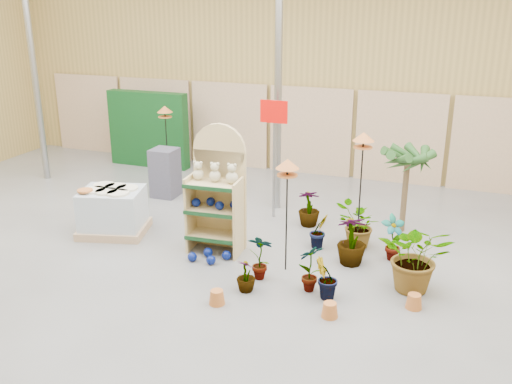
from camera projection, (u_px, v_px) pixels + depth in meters
The scene contains 23 objects.
room at pixel (222, 122), 8.17m from camera, with size 15.20×12.10×4.70m.
display_shelf at pixel (218, 194), 9.09m from camera, with size 0.90×0.60×2.06m.
teddy_bears at pixel (216, 174), 8.88m from camera, with size 0.76×0.19×0.32m.
gazing_balls_shelf at pixel (215, 204), 9.03m from camera, with size 0.76×0.26×0.14m.
gazing_balls_floor at pixel (209, 256), 8.91m from camera, with size 0.63×0.39×0.15m.
pallet_stack at pixel (113, 211), 9.86m from camera, with size 1.31×1.18×0.82m.
charcoal_planters at pixel (165, 173), 11.66m from camera, with size 0.50×0.50×1.00m.
trellis_stock at pixel (149, 129), 13.64m from camera, with size 2.00×0.30×1.80m, color #0B3B14.
offer_sign at pixel (274, 135), 10.18m from camera, with size 0.50×0.08×2.20m.
bird_table_front at pixel (287, 168), 8.12m from camera, with size 0.34×0.34×1.74m.
bird_table_right at pixel (363, 141), 8.86m from camera, with size 0.34×0.34×1.93m.
bird_table_back at pixel (165, 112), 12.32m from camera, with size 0.34×0.34×1.68m.
palm at pixel (408, 156), 9.63m from camera, with size 0.70×0.70×1.61m.
potted_plant_0 at pixel (261, 256), 8.25m from camera, with size 0.38×0.26×0.72m, color #22491B.
potted_plant_3 at pixel (352, 240), 8.70m from camera, with size 0.45×0.45×0.80m, color #22491B.
potted_plant_4 at pixel (393, 238), 8.84m from camera, with size 0.39×0.27×0.74m, color #22491B.
potted_plant_5 at pixel (319, 231), 9.32m from camera, with size 0.32×0.26×0.59m, color #22491B.
potted_plant_6 at pixel (358, 226), 9.29m from camera, with size 0.69×0.60×0.77m, color #22491B.
potted_plant_7 at pixel (246, 275), 7.95m from camera, with size 0.27×0.27×0.48m, color #22491B.
potted_plant_8 at pixel (310, 267), 7.93m from camera, with size 0.38×0.26×0.72m, color #22491B.
potted_plant_9 at pixel (326, 279), 7.70m from camera, with size 0.34×0.28×0.62m, color #22491B.
potted_plant_10 at pixel (417, 256), 7.88m from camera, with size 0.93×0.81×1.04m, color #22491B.
potted_plant_11 at pixel (309, 208), 10.20m from camera, with size 0.38×0.38×0.68m, color #22491B.
Camera 1 is at (3.22, -6.48, 3.94)m, focal length 40.00 mm.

